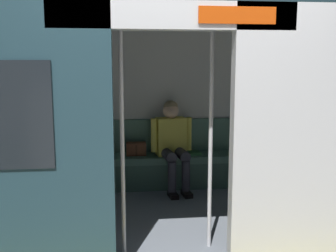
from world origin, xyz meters
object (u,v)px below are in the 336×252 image
bench_seat (152,163)px  book (194,153)px  handbag (136,149)px  train_car (154,82)px  grab_pole_far (211,135)px  grab_pole_door (122,139)px  person_seated (172,139)px

bench_seat → book: (-0.57, -0.04, 0.12)m
handbag → train_car: bearing=98.3°
train_car → bench_seat: (-0.05, -1.02, -1.12)m
handbag → book: (-0.78, 0.02, -0.07)m
bench_seat → grab_pole_far: size_ratio=1.55×
handbag → grab_pole_door: size_ratio=0.13×
person_seated → book: 0.39m
bench_seat → person_seated: person_seated is taller
bench_seat → book: bearing=-175.8°
bench_seat → book: 0.59m
train_car → grab_pole_door: 0.99m
grab_pole_door → grab_pole_far: (-0.77, -0.08, 0.00)m
handbag → person_seated: bearing=166.7°
train_car → book: size_ratio=29.09×
train_car → person_seated: 1.30m
person_seated → grab_pole_door: 1.95m
bench_seat → book: book is taller
book → train_car: bearing=56.6°
train_car → grab_pole_far: 0.97m
bench_seat → grab_pole_far: 1.94m
grab_pole_door → handbag: bearing=-95.2°
person_seated → grab_pole_far: grab_pole_far is taller
book → grab_pole_far: (0.19, 1.81, 0.58)m
person_seated → book: size_ratio=5.31×
book → grab_pole_door: 2.20m
handbag → bench_seat: bearing=164.2°
train_car → grab_pole_far: (-0.44, 0.75, -0.43)m
person_seated → grab_pole_far: bearing=94.0°
train_car → person_seated: train_car is taller
handbag → grab_pole_door: bearing=84.8°
train_car → person_seated: size_ratio=5.48×
person_seated → grab_pole_door: grab_pole_door is taller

